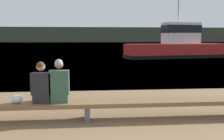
% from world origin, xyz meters
% --- Properties ---
extents(water_surface, '(240.00, 240.00, 0.00)m').
position_xyz_m(water_surface, '(0.00, 126.67, 0.00)').
color(water_surface, teal).
rests_on(water_surface, ground).
extents(far_shoreline, '(600.00, 12.00, 8.06)m').
position_xyz_m(far_shoreline, '(0.00, 138.78, 4.03)').
color(far_shoreline, '#424738').
rests_on(far_shoreline, ground).
extents(bench_main, '(8.58, 0.55, 0.43)m').
position_xyz_m(bench_main, '(-0.20, 3.43, 0.36)').
color(bench_main, brown).
rests_on(bench_main, ground).
extents(person_left, '(0.44, 0.36, 0.94)m').
position_xyz_m(person_left, '(-1.22, 3.43, 0.83)').
color(person_left, black).
rests_on(person_left, bench_main).
extents(person_right, '(0.44, 0.36, 0.99)m').
position_xyz_m(person_right, '(-0.82, 3.43, 0.85)').
color(person_right, '#2D4C3D').
rests_on(person_right, bench_main).
extents(shopping_bag, '(0.24, 0.20, 0.19)m').
position_xyz_m(shopping_bag, '(-1.77, 3.42, 0.52)').
color(shopping_bag, beige).
rests_on(shopping_bag, bench_main).
extents(tugboat_red, '(10.58, 4.50, 6.79)m').
position_xyz_m(tugboat_red, '(8.46, 21.86, 1.08)').
color(tugboat_red, red).
rests_on(tugboat_red, water_surface).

